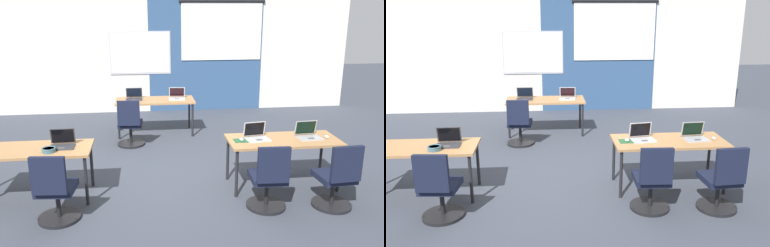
# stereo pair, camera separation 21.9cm
# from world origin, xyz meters

# --- Properties ---
(ground_plane) EXTENTS (24.00, 24.00, 0.00)m
(ground_plane) POSITION_xyz_m (0.00, 0.00, 0.00)
(ground_plane) COLOR #383D47
(back_wall_assembly) EXTENTS (10.00, 0.27, 2.80)m
(back_wall_assembly) POSITION_xyz_m (0.04, 4.20, 1.41)
(back_wall_assembly) COLOR silver
(back_wall_assembly) RESTS_ON ground
(desk_near_left) EXTENTS (1.60, 0.70, 0.72)m
(desk_near_left) POSITION_xyz_m (-1.75, -0.60, 0.66)
(desk_near_left) COLOR #A37547
(desk_near_left) RESTS_ON ground
(desk_near_right) EXTENTS (1.60, 0.70, 0.72)m
(desk_near_right) POSITION_xyz_m (1.75, -0.60, 0.66)
(desk_near_right) COLOR #A37547
(desk_near_right) RESTS_ON ground
(desk_far_center) EXTENTS (1.60, 0.70, 0.72)m
(desk_far_center) POSITION_xyz_m (0.00, 2.20, 0.66)
(desk_far_center) COLOR #A37547
(desk_far_center) RESTS_ON ground
(laptop_near_right_inner) EXTENTS (0.37, 0.32, 0.24)m
(laptop_near_right_inner) POSITION_xyz_m (1.37, -0.56, 0.77)
(laptop_near_right_inner) COLOR #B7B7BC
(laptop_near_right_inner) RESTS_ON desk_near_right
(mousepad_near_right_inner) EXTENTS (0.22, 0.19, 0.00)m
(mousepad_near_right_inner) POSITION_xyz_m (1.14, -0.61, 0.72)
(mousepad_near_right_inner) COLOR #23512D
(mousepad_near_right_inner) RESTS_ON desk_near_right
(mouse_near_right_inner) EXTENTS (0.06, 0.10, 0.03)m
(mouse_near_right_inner) POSITION_xyz_m (1.14, -0.61, 0.74)
(mouse_near_right_inner) COLOR silver
(mouse_near_right_inner) RESTS_ON mousepad_near_right_inner
(chair_near_right_inner) EXTENTS (0.52, 0.55, 0.92)m
(chair_near_right_inner) POSITION_xyz_m (1.34, -1.30, 0.38)
(chair_near_right_inner) COLOR black
(chair_near_right_inner) RESTS_ON ground
(laptop_far_right) EXTENTS (0.35, 0.34, 0.23)m
(laptop_far_right) POSITION_xyz_m (0.46, 2.24, 0.77)
(laptop_far_right) COLOR silver
(laptop_far_right) RESTS_ON desk_far_center
(laptop_near_right_end) EXTENTS (0.35, 0.31, 0.23)m
(laptop_near_right_end) POSITION_xyz_m (2.13, -0.58, 0.77)
(laptop_near_right_end) COLOR #9E9EA3
(laptop_near_right_end) RESTS_ON desk_near_right
(mouse_near_right_end) EXTENTS (0.07, 0.11, 0.03)m
(mouse_near_right_end) POSITION_xyz_m (2.40, -0.62, 0.74)
(mouse_near_right_end) COLOR silver
(mouse_near_right_end) RESTS_ON desk_near_right
(chair_near_right_end) EXTENTS (0.52, 0.55, 0.92)m
(chair_near_right_end) POSITION_xyz_m (2.21, -1.38, 0.38)
(chair_near_right_end) COLOR black
(chair_near_right_end) RESTS_ON ground
(laptop_far_left) EXTENTS (0.34, 0.32, 0.23)m
(laptop_far_left) POSITION_xyz_m (-0.43, 2.28, 0.77)
(laptop_far_left) COLOR #333338
(laptop_far_left) RESTS_ON desk_far_center
(chair_far_left) EXTENTS (0.52, 0.55, 0.92)m
(chair_far_left) POSITION_xyz_m (-0.50, 1.44, 0.38)
(chair_far_left) COLOR black
(chair_far_left) RESTS_ON ground
(laptop_near_left_inner) EXTENTS (0.34, 0.28, 0.24)m
(laptop_near_left_inner) POSITION_xyz_m (-1.34, -0.56, 0.77)
(laptop_near_left_inner) COLOR #333338
(laptop_near_left_inner) RESTS_ON desk_near_left
(chair_near_left_inner) EXTENTS (0.52, 0.56, 0.92)m
(chair_near_left_inner) POSITION_xyz_m (-1.32, -1.31, 0.38)
(chair_near_left_inner) COLOR black
(chair_near_left_inner) RESTS_ON ground
(snack_bowl) EXTENTS (0.18, 0.18, 0.06)m
(snack_bowl) POSITION_xyz_m (-1.47, -0.77, 0.76)
(snack_bowl) COLOR #3D6070
(snack_bowl) RESTS_ON desk_near_left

